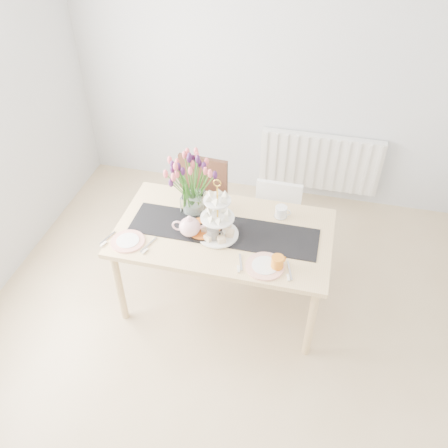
% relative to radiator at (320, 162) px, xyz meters
% --- Properties ---
extents(room_shell, '(4.50, 4.50, 4.50)m').
position_rel_radiator_xyz_m(room_shell, '(-0.50, -2.19, 0.85)').
color(room_shell, tan).
rests_on(room_shell, ground).
extents(radiator, '(1.20, 0.08, 0.60)m').
position_rel_radiator_xyz_m(radiator, '(0.00, 0.00, 0.00)').
color(radiator, white).
rests_on(radiator, room_shell).
extents(dining_table, '(1.60, 0.90, 0.75)m').
position_rel_radiator_xyz_m(dining_table, '(-0.62, -1.57, 0.22)').
color(dining_table, tan).
rests_on(dining_table, ground).
extents(chair_brown, '(0.47, 0.47, 0.89)m').
position_rel_radiator_xyz_m(chair_brown, '(-0.98, -0.97, 0.07)').
color(chair_brown, '#3B2015').
rests_on(chair_brown, ground).
extents(chair_white, '(0.40, 0.40, 0.79)m').
position_rel_radiator_xyz_m(chair_white, '(-0.30, -1.02, 0.00)').
color(chair_white, white).
rests_on(chair_white, ground).
extents(table_runner, '(1.40, 0.35, 0.01)m').
position_rel_radiator_xyz_m(table_runner, '(-0.62, -1.57, 0.30)').
color(table_runner, black).
rests_on(table_runner, dining_table).
extents(tulip_vase, '(0.59, 0.59, 0.50)m').
position_rel_radiator_xyz_m(tulip_vase, '(-0.90, -1.40, 0.62)').
color(tulip_vase, silver).
rests_on(tulip_vase, dining_table).
extents(cake_stand, '(0.31, 0.31, 0.45)m').
position_rel_radiator_xyz_m(cake_stand, '(-0.65, -1.63, 0.43)').
color(cake_stand, gold).
rests_on(cake_stand, dining_table).
extents(teapot, '(0.27, 0.23, 0.16)m').
position_rel_radiator_xyz_m(teapot, '(-0.84, -1.67, 0.38)').
color(teapot, white).
rests_on(teapot, dining_table).
extents(cream_jug, '(0.09, 0.09, 0.09)m').
position_rel_radiator_xyz_m(cream_jug, '(-0.23, -1.31, 0.35)').
color(cream_jug, white).
rests_on(cream_jug, dining_table).
extents(tart_tin, '(0.28, 0.28, 0.03)m').
position_rel_radiator_xyz_m(tart_tin, '(-0.76, -1.61, 0.32)').
color(tart_tin, black).
rests_on(tart_tin, dining_table).
extents(mug_grey, '(0.10, 0.10, 0.10)m').
position_rel_radiator_xyz_m(mug_grey, '(-0.67, -1.68, 0.35)').
color(mug_grey, slate).
rests_on(mug_grey, dining_table).
extents(mug_orange, '(0.12, 0.12, 0.10)m').
position_rel_radiator_xyz_m(mug_orange, '(-0.17, -1.86, 0.35)').
color(mug_orange, orange).
rests_on(mug_orange, dining_table).
extents(plate_left, '(0.31, 0.31, 0.01)m').
position_rel_radiator_xyz_m(plate_left, '(-1.26, -1.85, 0.31)').
color(plate_left, white).
rests_on(plate_left, dining_table).
extents(plate_right, '(0.33, 0.33, 0.01)m').
position_rel_radiator_xyz_m(plate_right, '(-0.26, -1.87, 0.31)').
color(plate_right, white).
rests_on(plate_right, dining_table).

